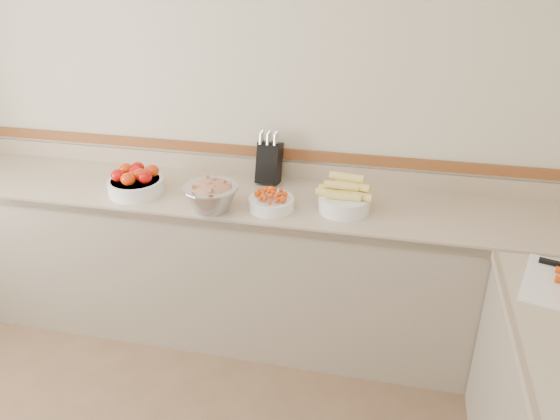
% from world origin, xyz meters
% --- Properties ---
extents(back_wall, '(4.00, 0.00, 4.00)m').
position_xyz_m(back_wall, '(0.00, 2.00, 1.30)').
color(back_wall, beige).
rests_on(back_wall, ground_plane).
extents(counter_back, '(4.00, 0.65, 1.08)m').
position_xyz_m(counter_back, '(0.00, 1.68, 0.45)').
color(counter_back, tan).
rests_on(counter_back, ground_plane).
extents(knife_block, '(0.15, 0.17, 0.31)m').
position_xyz_m(knife_block, '(0.16, 1.90, 1.03)').
color(knife_block, black).
rests_on(knife_block, counter_back).
extents(tomato_bowl, '(0.31, 0.31, 0.15)m').
position_xyz_m(tomato_bowl, '(-0.53, 1.58, 0.97)').
color(tomato_bowl, white).
rests_on(tomato_bowl, counter_back).
extents(cherry_tomato_bowl, '(0.24, 0.24, 0.13)m').
position_xyz_m(cherry_tomato_bowl, '(0.26, 1.55, 0.95)').
color(cherry_tomato_bowl, white).
rests_on(cherry_tomato_bowl, counter_back).
extents(corn_bowl, '(0.30, 0.27, 0.20)m').
position_xyz_m(corn_bowl, '(0.64, 1.62, 0.97)').
color(corn_bowl, white).
rests_on(corn_bowl, counter_back).
extents(rhubarb_bowl, '(0.29, 0.29, 0.17)m').
position_xyz_m(rhubarb_bowl, '(-0.05, 1.47, 0.99)').
color(rhubarb_bowl, '#B2B2BA').
rests_on(rhubarb_bowl, counter_back).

